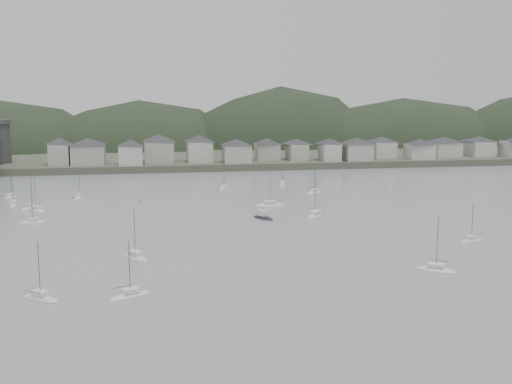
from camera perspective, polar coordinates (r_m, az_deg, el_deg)
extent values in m
plane|color=slate|center=(100.09, 7.77, -9.97)|extent=(900.00, 900.00, 0.00)
cube|color=#383D2D|center=(387.33, -5.81, 4.29)|extent=(900.00, 250.00, 3.00)
ellipsoid|color=black|center=(365.28, -10.57, 2.10)|extent=(132.08, 90.41, 79.74)
ellipsoid|color=black|center=(374.40, 2.25, 1.99)|extent=(133.88, 88.37, 101.41)
ellipsoid|color=black|center=(392.60, 13.21, 2.43)|extent=(165.81, 81.78, 82.55)
cube|color=gray|center=(275.32, -17.57, 3.28)|extent=(8.34, 12.91, 8.59)
pyramid|color=#2A2A30|center=(274.86, -17.63, 4.48)|extent=(15.78, 15.78, 3.01)
cube|color=gray|center=(273.45, -15.15, 3.33)|extent=(13.68, 13.35, 8.36)
pyramid|color=#2A2A30|center=(272.99, -15.20, 4.50)|extent=(20.07, 20.07, 2.93)
cube|color=#A29F98|center=(267.23, -11.45, 3.30)|extent=(9.78, 10.20, 8.08)
pyramid|color=#2A2A30|center=(266.77, -11.49, 4.47)|extent=(14.83, 14.83, 2.83)
cube|color=gray|center=(276.78, -8.91, 3.67)|extent=(12.59, 13.33, 9.09)
pyramid|color=#2A2A30|center=(276.30, -8.94, 4.93)|extent=(19.24, 19.24, 3.18)
cube|color=#A29F98|center=(276.23, -5.21, 3.70)|extent=(10.74, 12.17, 8.87)
pyramid|color=#2A2A30|center=(275.76, -5.23, 4.94)|extent=(17.01, 17.01, 3.10)
cube|color=gray|center=(271.61, -1.79, 3.52)|extent=(11.63, 12.09, 7.69)
pyramid|color=#2A2A30|center=(271.18, -1.79, 4.62)|extent=(17.61, 17.61, 2.69)
cube|color=gray|center=(282.74, 1.03, 3.71)|extent=(10.37, 9.35, 7.44)
pyramid|color=#2A2A30|center=(282.33, 1.04, 4.73)|extent=(14.65, 14.65, 2.60)
cube|color=gray|center=(283.34, 3.79, 3.68)|extent=(8.24, 12.20, 7.22)
pyramid|color=#2A2A30|center=(282.94, 3.80, 4.67)|extent=(15.17, 15.17, 2.53)
cube|color=#A29F98|center=(281.99, 6.79, 3.64)|extent=(8.06, 10.91, 7.46)
pyramid|color=#2A2A30|center=(281.58, 6.81, 4.66)|extent=(14.08, 14.08, 2.61)
cube|color=gray|center=(284.42, 9.25, 3.65)|extent=(11.73, 11.78, 7.66)
pyramid|color=#2A2A30|center=(284.01, 9.28, 4.69)|extent=(17.46, 17.46, 2.68)
cube|color=#A29F98|center=(299.17, 11.49, 3.81)|extent=(10.19, 13.02, 7.33)
pyramid|color=#2A2A30|center=(298.79, 11.52, 4.76)|extent=(17.23, 17.23, 2.57)
cube|color=#A29F98|center=(297.00, 14.80, 3.61)|extent=(11.70, 9.81, 6.88)
pyramid|color=#2A2A30|center=(296.64, 14.83, 4.51)|extent=(15.97, 15.97, 2.41)
cube|color=#A29F98|center=(312.31, 16.93, 3.78)|extent=(12.83, 12.48, 7.00)
pyramid|color=#2A2A30|center=(311.95, 16.97, 4.64)|extent=(18.79, 18.79, 2.45)
cube|color=#A29F98|center=(321.51, 19.80, 3.77)|extent=(11.07, 13.50, 6.97)
pyramid|color=#2A2A30|center=(321.17, 19.84, 4.61)|extent=(18.25, 18.25, 2.44)
ellipsoid|color=beige|center=(181.91, 1.30, -1.30)|extent=(9.39, 3.17, 1.87)
cube|color=silver|center=(181.70, 1.30, -0.92)|extent=(3.31, 2.12, 0.70)
cylinder|color=#3F3F42|center=(180.95, 1.31, 0.57)|extent=(0.12, 0.12, 11.67)
cylinder|color=#3F3F42|center=(181.91, 1.83, -0.73)|extent=(4.20, 0.18, 0.10)
ellipsoid|color=beige|center=(146.56, 19.19, -4.29)|extent=(7.04, 3.90, 1.34)
cube|color=silver|center=(146.35, 19.21, -3.92)|extent=(2.66, 2.06, 0.70)
cylinder|color=#3F3F42|center=(145.67, 19.28, -2.63)|extent=(0.12, 0.12, 8.38)
cylinder|color=#3F3F42|center=(146.53, 19.68, -3.71)|extent=(2.93, 0.92, 0.10)
ellipsoid|color=beige|center=(103.39, -11.48, -9.42)|extent=(7.54, 5.26, 1.45)
cube|color=silver|center=(103.07, -11.49, -8.88)|extent=(2.98, 2.55, 0.70)
cylinder|color=#3F3F42|center=(102.03, -11.56, -6.92)|extent=(0.12, 0.12, 9.07)
cylinder|color=#3F3F42|center=(103.49, -12.15, -8.51)|extent=(2.98, 1.52, 0.10)
ellipsoid|color=beige|center=(167.32, 5.45, -2.24)|extent=(7.49, 9.02, 1.80)
cube|color=silver|center=(167.09, 5.46, -1.83)|extent=(3.42, 3.71, 0.70)
cylinder|color=#3F3F42|center=(166.31, 5.48, -0.29)|extent=(0.12, 0.12, 11.23)
cylinder|color=#3F3F42|center=(168.01, 5.04, -1.58)|extent=(2.39, 3.38, 0.10)
ellipsoid|color=beige|center=(212.47, -21.58, -0.45)|extent=(4.35, 6.84, 1.31)
cube|color=silver|center=(212.33, -21.59, -0.19)|extent=(2.18, 2.66, 0.70)
cylinder|color=#3F3F42|center=(211.87, -21.64, 0.68)|extent=(0.12, 0.12, 8.17)
cylinder|color=#3F3F42|center=(213.40, -21.66, -0.01)|extent=(1.17, 2.77, 0.10)
ellipsoid|color=beige|center=(188.83, -19.84, -1.45)|extent=(7.10, 6.61, 1.47)
cube|color=silver|center=(188.65, -19.86, -1.14)|extent=(3.01, 2.91, 0.70)
cylinder|color=#3F3F42|center=(188.08, -19.92, -0.03)|extent=(0.12, 0.12, 9.20)
cylinder|color=#3F3F42|center=(187.55, -19.61, -1.02)|extent=(2.56, 2.25, 0.10)
ellipsoid|color=beige|center=(167.91, -19.85, -2.69)|extent=(7.18, 2.75, 1.41)
cube|color=silver|center=(167.72, -19.87, -2.35)|extent=(2.57, 1.72, 0.70)
cylinder|color=#3F3F42|center=(167.10, -19.93, -1.16)|extent=(0.12, 0.12, 8.80)
cylinder|color=#3F3F42|center=(167.93, -20.30, -2.17)|extent=(3.17, 0.33, 0.10)
ellipsoid|color=beige|center=(120.24, 16.22, -6.99)|extent=(8.03, 6.91, 1.62)
cube|color=silver|center=(119.95, 16.24, -6.48)|extent=(3.33, 3.12, 0.70)
cylinder|color=#3F3F42|center=(118.95, 16.33, -4.58)|extent=(0.12, 0.12, 10.11)
cylinder|color=#3F3F42|center=(121.07, 16.57, -6.08)|extent=(2.97, 2.26, 0.10)
ellipsoid|color=beige|center=(126.59, -11.03, -6.00)|extent=(6.73, 8.28, 1.64)
cube|color=silver|center=(126.31, -11.04, -5.51)|extent=(3.09, 3.39, 0.70)
cylinder|color=#3F3F42|center=(125.36, -11.10, -3.67)|extent=(0.12, 0.12, 10.25)
cylinder|color=#3F3F42|center=(125.00, -11.43, -5.41)|extent=(2.13, 3.13, 0.10)
ellipsoid|color=beige|center=(196.40, -21.42, -1.16)|extent=(3.55, 7.76, 1.49)
cube|color=silver|center=(196.23, -21.44, -0.86)|extent=(2.04, 2.84, 0.70)
cylinder|color=#3F3F42|center=(195.67, -21.50, 0.23)|extent=(0.12, 0.12, 9.34)
cylinder|color=#3F3F42|center=(194.91, -21.58, -0.76)|extent=(0.64, 3.34, 0.10)
ellipsoid|color=beige|center=(203.63, -15.86, -0.54)|extent=(4.46, 8.30, 1.58)
cube|color=silver|center=(203.46, -15.87, -0.24)|extent=(2.39, 3.12, 0.70)
cylinder|color=#3F3F42|center=(202.89, -15.92, 0.88)|extent=(0.12, 0.12, 9.89)
cylinder|color=#3F3F42|center=(201.99, -15.81, -0.14)|extent=(1.00, 3.47, 0.10)
ellipsoid|color=beige|center=(184.99, -19.58, -1.64)|extent=(7.25, 7.39, 1.57)
cube|color=silver|center=(184.81, -19.60, -1.31)|extent=(3.15, 3.17, 0.70)
cylinder|color=#3F3F42|center=(184.18, -19.66, -0.10)|extent=(0.12, 0.12, 9.81)
cylinder|color=#3F3F42|center=(183.89, -19.96, -1.21)|extent=(2.52, 2.61, 0.10)
ellipsoid|color=beige|center=(207.00, 5.37, -0.09)|extent=(7.40, 6.37, 1.49)
cube|color=silver|center=(206.84, 5.38, 0.20)|extent=(3.07, 2.87, 0.70)
cylinder|color=#3F3F42|center=(206.30, 5.39, 1.23)|extent=(0.12, 0.12, 9.32)
cylinder|color=#3F3F42|center=(207.24, 5.03, 0.37)|extent=(2.75, 2.09, 0.10)
ellipsoid|color=beige|center=(105.93, -19.19, -9.30)|extent=(7.34, 6.35, 1.48)
cube|color=silver|center=(105.62, -19.22, -8.76)|extent=(3.05, 2.86, 0.70)
cylinder|color=#3F3F42|center=(104.58, -19.33, -6.81)|extent=(0.12, 0.12, 9.25)
cylinder|color=#3F3F42|center=(104.88, -19.89, -8.60)|extent=(2.72, 2.08, 0.10)
ellipsoid|color=beige|center=(216.44, -2.96, 0.33)|extent=(5.73, 7.33, 1.44)
cube|color=silver|center=(216.29, -2.96, 0.60)|extent=(2.67, 2.97, 0.70)
cylinder|color=#3F3F42|center=(215.80, -2.97, 1.55)|extent=(0.12, 0.12, 8.99)
cylinder|color=#3F3F42|center=(217.22, -3.18, 0.78)|extent=(1.78, 2.81, 0.10)
ellipsoid|color=beige|center=(224.09, 2.43, 0.63)|extent=(4.02, 7.77, 1.48)
cube|color=silver|center=(223.94, 2.43, 0.89)|extent=(2.19, 2.90, 0.70)
cylinder|color=#3F3F42|center=(223.45, 2.44, 1.84)|extent=(0.12, 0.12, 9.28)
cylinder|color=#3F3F42|center=(225.06, 2.28, 1.07)|extent=(0.87, 3.27, 0.10)
ellipsoid|color=black|center=(163.73, 0.68, -2.44)|extent=(5.90, 7.47, 1.58)
cube|color=silver|center=(163.45, 0.68, -1.95)|extent=(2.83, 2.88, 1.40)
cylinder|color=#3F3F42|center=(163.29, 0.68, -1.64)|extent=(0.10, 0.10, 1.20)
sphere|color=#B96F3D|center=(193.88, -10.55, -0.78)|extent=(0.70, 0.70, 0.70)
sphere|color=#B96F3D|center=(218.06, 11.79, 0.24)|extent=(0.70, 0.70, 0.70)
sphere|color=#B96F3D|center=(205.70, -16.47, -0.45)|extent=(0.70, 0.70, 0.70)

